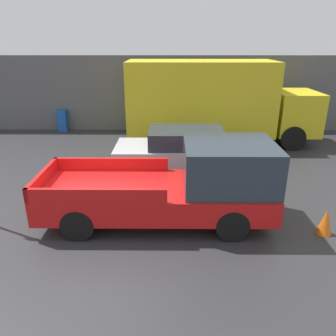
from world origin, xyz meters
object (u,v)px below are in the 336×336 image
at_px(pickup_truck, 180,185).
at_px(newspaper_box, 63,121).
at_px(traffic_cone, 325,222).
at_px(car, 183,151).
at_px(delivery_truck, 214,100).

bearing_deg(pickup_truck, newspaper_box, 122.98).
distance_m(pickup_truck, traffic_cone, 3.57).
bearing_deg(newspaper_box, pickup_truck, -57.02).
height_order(car, delivery_truck, delivery_truck).
xyz_separation_m(pickup_truck, delivery_truck, (1.63, 6.87, 0.93)).
bearing_deg(car, traffic_cone, -49.97).
distance_m(newspaper_box, traffic_cone, 13.16).
bearing_deg(car, delivery_truck, 68.40).
relative_size(pickup_truck, delivery_truck, 0.70).
height_order(pickup_truck, newspaper_box, pickup_truck).
xyz_separation_m(newspaper_box, traffic_cone, (9.16, -9.45, -0.22)).
bearing_deg(car, newspaper_box, 136.67).
bearing_deg(newspaper_box, delivery_truck, -14.71).
distance_m(car, delivery_truck, 4.07).
bearing_deg(car, pickup_truck, -93.34).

